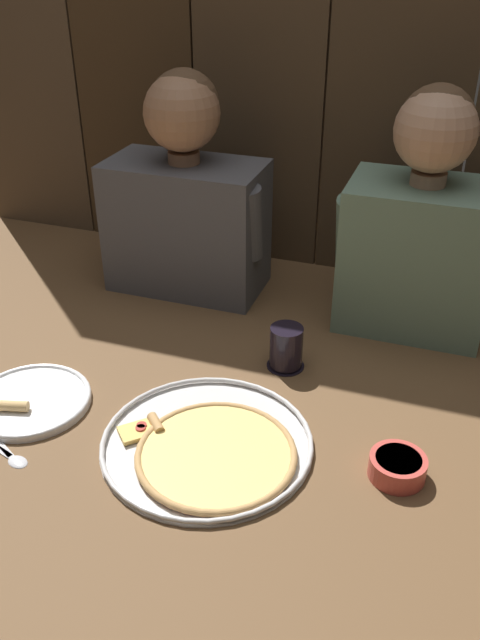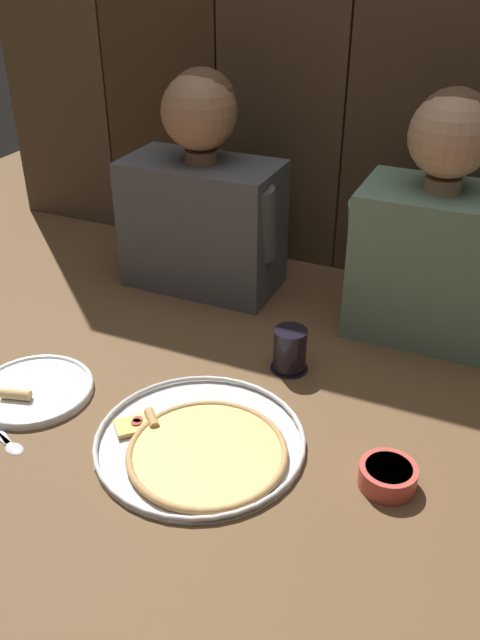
{
  "view_description": "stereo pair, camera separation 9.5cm",
  "coord_description": "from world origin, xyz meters",
  "px_view_note": "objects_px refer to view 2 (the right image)",
  "views": [
    {
      "loc": [
        0.37,
        -0.97,
        0.86
      ],
      "look_at": [
        -0.0,
        0.1,
        0.18
      ],
      "focal_mm": 37.25,
      "sensor_mm": 36.0,
      "label": 1
    },
    {
      "loc": [
        0.46,
        -0.94,
        0.86
      ],
      "look_at": [
        -0.0,
        0.1,
        0.18
      ],
      "focal_mm": 37.25,
      "sensor_mm": 36.0,
      "label": 2
    }
  ],
  "objects_px": {
    "drinking_glass": "(290,350)",
    "pizza_tray": "(202,445)",
    "dinner_plate": "(34,390)",
    "diner_right": "(435,232)",
    "diner_left": "(202,195)",
    "dipping_bowl": "(388,475)"
  },
  "relations": [
    {
      "from": "pizza_tray",
      "to": "dinner_plate",
      "type": "distance_m",
      "value": 0.41
    },
    {
      "from": "dipping_bowl",
      "to": "diner_right",
      "type": "relative_size",
      "value": 0.18
    },
    {
      "from": "drinking_glass",
      "to": "dipping_bowl",
      "type": "xyz_separation_m",
      "value": [
        0.28,
        -0.27,
        -0.03
      ]
    },
    {
      "from": "diner_left",
      "to": "dipping_bowl",
      "type": "bearing_deg",
      "value": -41.01
    },
    {
      "from": "dinner_plate",
      "to": "diner_left",
      "type": "height_order",
      "value": "diner_left"
    },
    {
      "from": "dinner_plate",
      "to": "diner_right",
      "type": "relative_size",
      "value": 0.44
    },
    {
      "from": "dinner_plate",
      "to": "diner_left",
      "type": "distance_m",
      "value": 0.66
    },
    {
      "from": "drinking_glass",
      "to": "diner_left",
      "type": "distance_m",
      "value": 0.51
    },
    {
      "from": "dinner_plate",
      "to": "dipping_bowl",
      "type": "height_order",
      "value": "dipping_bowl"
    },
    {
      "from": "dinner_plate",
      "to": "pizza_tray",
      "type": "bearing_deg",
      "value": -1.45
    },
    {
      "from": "diner_left",
      "to": "diner_right",
      "type": "xyz_separation_m",
      "value": [
        0.59,
        -0.0,
        0.0
      ]
    },
    {
      "from": "pizza_tray",
      "to": "drinking_glass",
      "type": "distance_m",
      "value": 0.33
    },
    {
      "from": "diner_left",
      "to": "drinking_glass",
      "type": "bearing_deg",
      "value": -39.16
    },
    {
      "from": "pizza_tray",
      "to": "dinner_plate",
      "type": "bearing_deg",
      "value": 178.55
    },
    {
      "from": "dipping_bowl",
      "to": "diner_left",
      "type": "bearing_deg",
      "value": 138.99
    },
    {
      "from": "drinking_glass",
      "to": "pizza_tray",
      "type": "bearing_deg",
      "value": -100.2
    },
    {
      "from": "drinking_glass",
      "to": "diner_right",
      "type": "xyz_separation_m",
      "value": [
        0.23,
        0.29,
        0.21
      ]
    },
    {
      "from": "drinking_glass",
      "to": "diner_right",
      "type": "distance_m",
      "value": 0.43
    },
    {
      "from": "dipping_bowl",
      "to": "diner_left",
      "type": "relative_size",
      "value": 0.18
    },
    {
      "from": "drinking_glass",
      "to": "diner_left",
      "type": "relative_size",
      "value": 0.18
    },
    {
      "from": "dinner_plate",
      "to": "diner_left",
      "type": "xyz_separation_m",
      "value": [
        0.1,
        0.6,
        0.25
      ]
    },
    {
      "from": "dinner_plate",
      "to": "diner_right",
      "type": "bearing_deg",
      "value": 40.74
    }
  ]
}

